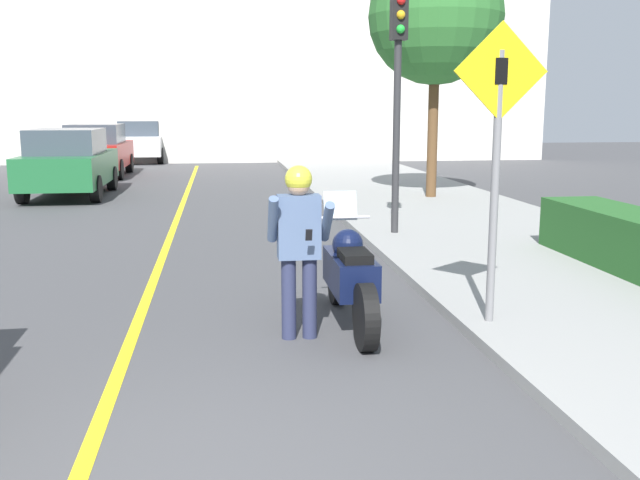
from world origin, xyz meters
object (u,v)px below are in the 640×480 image
street_tree (436,17)px  parked_car_green (69,162)px  crossing_sign (497,146)px  traffic_light (398,68)px  parked_car_red (97,150)px  parked_car_white (142,141)px  person_biker (299,235)px  motorcycle (350,276)px

street_tree → parked_car_green: (-8.68, 2.12, -3.37)m
crossing_sign → traffic_light: (0.30, 5.10, 0.99)m
parked_car_green → parked_car_red: (-0.19, 5.45, 0.00)m
crossing_sign → parked_car_white: (-5.78, 23.81, -0.97)m
traffic_light → person_biker: bearing=-113.4°
traffic_light → parked_car_green: bearing=134.0°
person_biker → parked_car_green: parked_car_green is taller
motorcycle → crossing_sign: bearing=-18.4°
motorcycle → person_biker: person_biker is taller
motorcycle → traffic_light: 5.44m
motorcycle → street_tree: (3.68, 9.41, 3.73)m
motorcycle → parked_car_red: parked_car_red is taller
motorcycle → traffic_light: traffic_light is taller
person_biker → parked_car_white: parked_car_white is taller
street_tree → crossing_sign: bearing=-103.4°
person_biker → crossing_sign: (1.88, -0.05, 0.82)m
person_biker → crossing_sign: 2.05m
traffic_light → crossing_sign: bearing=-93.4°
motorcycle → crossing_sign: 1.92m
traffic_light → parked_car_green: size_ratio=0.93×
crossing_sign → parked_car_white: bearing=103.6°
street_tree → parked_car_red: 12.14m
traffic_light → parked_car_red: (-6.83, 12.32, -1.96)m
motorcycle → parked_car_green: parked_car_green is taller
motorcycle → parked_car_red: (-5.20, 16.97, 0.35)m
motorcycle → parked_car_white: bearing=100.8°
parked_car_green → parked_car_white: size_ratio=1.00×
person_biker → traffic_light: traffic_light is taller
person_biker → street_tree: size_ratio=0.29×
crossing_sign → parked_car_red: crossing_sign is taller
crossing_sign → street_tree: (2.35, 9.85, 2.40)m
parked_car_green → motorcycle: bearing=-66.5°
traffic_light → parked_car_white: traffic_light is taller
crossing_sign → parked_car_white: 24.52m
traffic_light → parked_car_red: bearing=119.0°
street_tree → traffic_light: bearing=-113.4°
motorcycle → traffic_light: (1.62, 4.65, 2.31)m
parked_car_red → parked_car_white: size_ratio=1.00×
person_biker → parked_car_red: size_ratio=0.40×
person_biker → parked_car_green: size_ratio=0.40×
motorcycle → person_biker: 0.85m
motorcycle → traffic_light: bearing=70.8°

